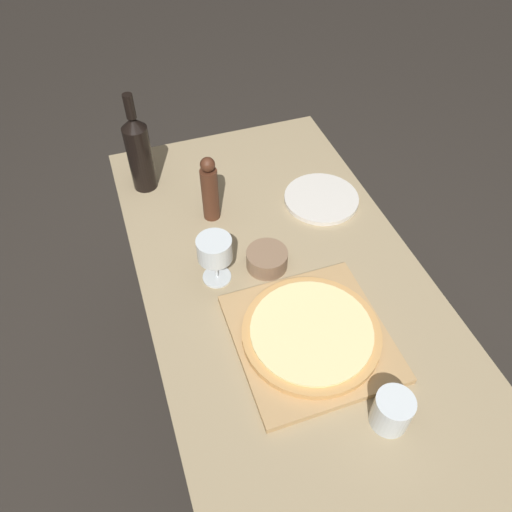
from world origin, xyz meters
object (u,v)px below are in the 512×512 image
at_px(pizza, 311,333).
at_px(wine_bottle, 139,152).
at_px(wine_glass, 215,251).
at_px(small_bowl, 267,259).
at_px(pepper_mill, 210,190).

bearing_deg(pizza, wine_bottle, 111.11).
bearing_deg(wine_bottle, pizza, -68.89).
height_order(wine_glass, small_bowl, wine_glass).
relative_size(pizza, pepper_mill, 1.57).
bearing_deg(pizza, wine_glass, 121.60).
distance_m(pepper_mill, small_bowl, 0.26).
bearing_deg(pepper_mill, wine_bottle, 128.34).
distance_m(pizza, wine_glass, 0.31).
height_order(pizza, pepper_mill, pepper_mill).
xyz_separation_m(pepper_mill, small_bowl, (0.09, -0.23, -0.07)).
xyz_separation_m(wine_bottle, pepper_mill, (0.16, -0.20, -0.03)).
xyz_separation_m(wine_bottle, wine_glass, (0.11, -0.43, -0.02)).
distance_m(wine_bottle, wine_glass, 0.44).
bearing_deg(small_bowl, pizza, -85.59).
bearing_deg(wine_glass, small_bowl, -1.54).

